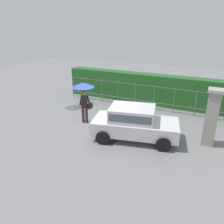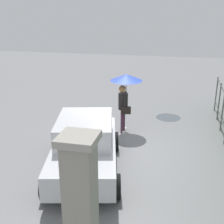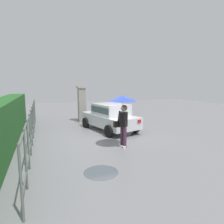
# 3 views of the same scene
# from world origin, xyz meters

# --- Properties ---
(ground_plane) EXTENTS (40.00, 40.00, 0.00)m
(ground_plane) POSITION_xyz_m (0.00, 0.00, 0.00)
(ground_plane) COLOR slate
(car) EXTENTS (3.98, 2.52, 1.48)m
(car) POSITION_xyz_m (1.60, -0.79, 0.80)
(car) COLOR silver
(car) RESTS_ON ground
(pedestrian) EXTENTS (1.12, 1.12, 2.11)m
(pedestrian) POSITION_xyz_m (-1.34, -0.25, 1.64)
(pedestrian) COLOR #47283D
(pedestrian) RESTS_ON ground
(gate_pillar) EXTENTS (0.60, 0.60, 2.42)m
(gate_pillar) POSITION_xyz_m (4.62, 0.13, 1.24)
(gate_pillar) COLOR gray
(gate_pillar) RESTS_ON ground
(puddle_near) EXTENTS (0.84, 0.84, 0.00)m
(puddle_near) POSITION_xyz_m (0.67, -1.56, 0.00)
(puddle_near) COLOR #4C545B
(puddle_near) RESTS_ON ground
(puddle_far) EXTENTS (1.01, 1.01, 0.00)m
(puddle_far) POSITION_xyz_m (-3.15, 1.23, 0.00)
(puddle_far) COLOR #4C545B
(puddle_far) RESTS_ON ground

